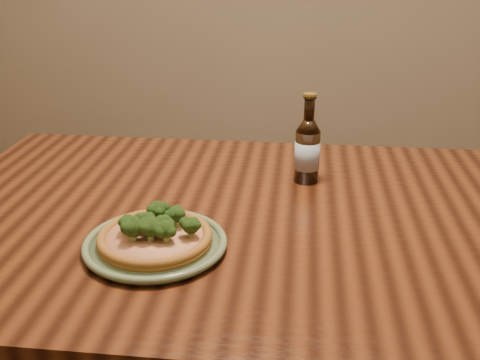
# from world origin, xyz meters

# --- Properties ---
(table) EXTENTS (1.60, 0.90, 0.75)m
(table) POSITION_xyz_m (0.00, 0.10, 0.66)
(table) COLOR #46200F
(table) RESTS_ON ground
(plate) EXTENTS (0.26, 0.26, 0.02)m
(plate) POSITION_xyz_m (-0.27, -0.06, 0.76)
(plate) COLOR #5A6C4A
(plate) RESTS_ON table
(pizza) EXTENTS (0.21, 0.21, 0.06)m
(pizza) POSITION_xyz_m (-0.27, -0.06, 0.78)
(pizza) COLOR brown
(pizza) RESTS_ON plate
(beer_bottle) EXTENTS (0.06, 0.06, 0.21)m
(beer_bottle) POSITION_xyz_m (0.01, 0.28, 0.83)
(beer_bottle) COLOR black
(beer_bottle) RESTS_ON table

